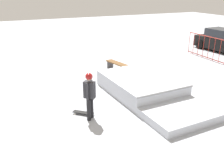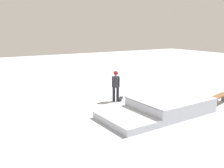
{
  "view_description": "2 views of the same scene",
  "coord_description": "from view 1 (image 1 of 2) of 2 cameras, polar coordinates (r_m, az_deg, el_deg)",
  "views": [
    {
      "loc": [
        8.71,
        -5.31,
        4.39
      ],
      "look_at": [
        0.5,
        -1.5,
        0.9
      ],
      "focal_mm": 40.17,
      "sensor_mm": 36.0,
      "label": 1
    },
    {
      "loc": [
        8.29,
        8.61,
        3.92
      ],
      "look_at": [
        1.39,
        -2.75,
        1.0
      ],
      "focal_mm": 39.84,
      "sensor_mm": 36.0,
      "label": 2
    }
  ],
  "objects": [
    {
      "name": "skateboard",
      "position": [
        9.36,
        -6.56,
        -6.49
      ],
      "size": [
        0.69,
        0.72,
        0.09
      ],
      "rotation": [
        0.0,
        0.0,
        3.97
      ],
      "color": "black",
      "rests_on": "ground"
    },
    {
      "name": "ground_plane",
      "position": [
        11.1,
        5.92,
        -2.31
      ],
      "size": [
        60.0,
        60.0,
        0.0
      ],
      "primitive_type": "plane",
      "color": "#B2B7C1"
    },
    {
      "name": "parked_car_black",
      "position": [
        20.22,
        23.89,
        8.87
      ],
      "size": [
        4.19,
        2.1,
        1.6
      ],
      "rotation": [
        0.0,
        0.0,
        0.05
      ],
      "color": "black",
      "rests_on": "ground"
    },
    {
      "name": "skate_ramp",
      "position": [
        10.84,
        7.77,
        -1.2
      ],
      "size": [
        5.49,
        2.79,
        0.74
      ],
      "rotation": [
        0.0,
        0.0,
        0.04
      ],
      "color": "silver",
      "rests_on": "ground"
    },
    {
      "name": "park_bench",
      "position": [
        14.03,
        1.17,
        4.39
      ],
      "size": [
        1.65,
        0.73,
        0.48
      ],
      "rotation": [
        0.0,
        0.0,
        3.36
      ],
      "color": "brown",
      "rests_on": "ground"
    },
    {
      "name": "skater",
      "position": [
        8.65,
        -5.14,
        -2.01
      ],
      "size": [
        0.42,
        0.43,
        1.73
      ],
      "rotation": [
        0.0,
        0.0,
        3.94
      ],
      "color": "black",
      "rests_on": "ground"
    }
  ]
}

